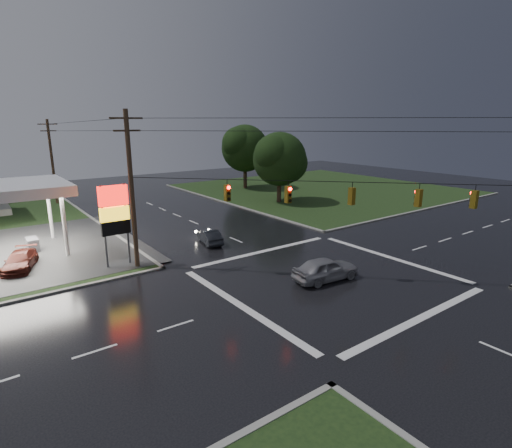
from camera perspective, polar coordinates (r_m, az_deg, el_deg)
ground at (r=27.45m, az=10.02°, el=-7.56°), size 120.00×120.00×0.00m
grass_ne at (r=63.08m, az=9.42°, el=4.96°), size 36.00×36.00×0.08m
pylon_sign at (r=29.70m, az=-19.57°, el=1.60°), size 2.00×0.35×6.00m
utility_pole_nw at (r=28.75m, az=-17.36°, el=4.85°), size 2.20×0.32×11.00m
utility_pole_n at (r=56.34m, az=-27.11°, el=8.05°), size 2.20×0.32×10.50m
traffic_signals at (r=25.77m, az=10.70°, el=5.93°), size 26.87×26.87×1.47m
tree_ne_near at (r=51.46m, az=3.50°, el=9.23°), size 7.99×6.80×8.98m
tree_ne_far at (r=62.76m, az=-1.47°, el=10.74°), size 8.46×7.20×9.80m
car_north at (r=34.50m, az=-6.67°, el=-1.78°), size 2.03×3.91×1.23m
car_crossing at (r=26.79m, az=9.92°, el=-6.33°), size 4.78×2.35×1.57m
car_pump at (r=32.89m, az=-30.65°, el=-4.55°), size 3.11×4.64×1.25m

